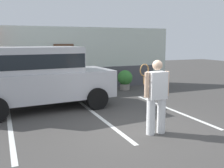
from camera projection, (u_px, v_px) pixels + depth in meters
name	position (u px, v px, depth m)	size (l,w,h in m)	color
ground_plane	(140.00, 132.00, 6.51)	(40.00, 40.00, 0.00)	#423F3D
parking_stripe_0	(10.00, 129.00, 6.74)	(0.12, 4.40, 0.01)	silver
parking_stripe_1	(101.00, 118.00, 7.70)	(0.12, 4.40, 0.01)	silver
parking_stripe_2	(171.00, 110.00, 8.66)	(0.12, 4.40, 0.01)	silver
house_frontage	(72.00, 60.00, 12.11)	(10.00, 0.40, 2.86)	silver
parked_suv	(39.00, 75.00, 8.62)	(4.73, 2.45, 2.05)	#B7B7BC
tennis_player_man	(156.00, 96.00, 6.28)	(0.80, 0.28, 1.80)	white
potted_plant_by_porch	(125.00, 79.00, 12.09)	(0.69, 0.69, 0.91)	gray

